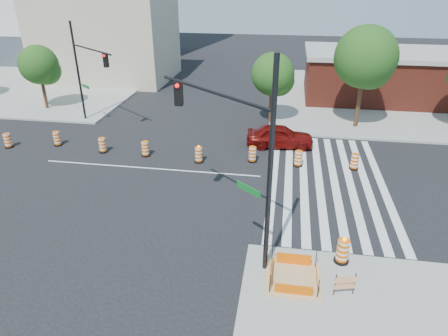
{
  "coord_description": "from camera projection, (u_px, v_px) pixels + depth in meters",
  "views": [
    {
      "loc": [
        8.21,
        -21.61,
        11.27
      ],
      "look_at": [
        5.07,
        -2.0,
        1.4
      ],
      "focal_mm": 32.0,
      "sensor_mm": 36.0,
      "label": 1
    }
  ],
  "objects": [
    {
      "name": "lane_centerline",
      "position": [
        150.0,
        168.0,
        25.29
      ],
      "size": [
        14.0,
        0.12,
        0.01
      ],
      "primitive_type": "cube",
      "color": "silver",
      "rests_on": "ground"
    },
    {
      "name": "median_drum_5",
      "position": [
        252.0,
        155.0,
        26.0
      ],
      "size": [
        0.6,
        0.6,
        1.02
      ],
      "color": "black",
      "rests_on": "ground"
    },
    {
      "name": "median_drum_2",
      "position": [
        103.0,
        146.0,
        27.35
      ],
      "size": [
        0.6,
        0.6,
        1.02
      ],
      "color": "black",
      "rests_on": "ground"
    },
    {
      "name": "median_drum_7",
      "position": [
        355.0,
        162.0,
        25.0
      ],
      "size": [
        0.6,
        0.6,
        1.02
      ],
      "color": "black",
      "rests_on": "ground"
    },
    {
      "name": "signal_pole_se",
      "position": [
        236.0,
        139.0,
        15.55
      ],
      "size": [
        5.22,
        4.31,
        8.76
      ],
      "rotation": [
        0.0,
        0.0,
        2.46
      ],
      "color": "black",
      "rests_on": "ground"
    },
    {
      "name": "median_drum_6",
      "position": [
        298.0,
        159.0,
        25.41
      ],
      "size": [
        0.6,
        0.6,
        1.02
      ],
      "color": "black",
      "rests_on": "ground"
    },
    {
      "name": "median_drum_4",
      "position": [
        199.0,
        155.0,
        25.91
      ],
      "size": [
        0.6,
        0.6,
        1.18
      ],
      "color": "black",
      "rests_on": "ground"
    },
    {
      "name": "ground",
      "position": [
        150.0,
        168.0,
        25.29
      ],
      "size": [
        120.0,
        120.0,
        0.0
      ],
      "primitive_type": "plane",
      "color": "black",
      "rests_on": "ground"
    },
    {
      "name": "tree_north_b",
      "position": [
        40.0,
        67.0,
        34.33
      ],
      "size": [
        3.34,
        3.33,
        5.66
      ],
      "color": "#382314",
      "rests_on": "ground"
    },
    {
      "name": "median_drum_0",
      "position": [
        8.0,
        141.0,
        28.08
      ],
      "size": [
        0.6,
        0.6,
        1.02
      ],
      "color": "black",
      "rests_on": "ground"
    },
    {
      "name": "signal_pole_nw",
      "position": [
        86.0,
        66.0,
        30.27
      ],
      "size": [
        4.71,
        3.67,
        7.72
      ],
      "rotation": [
        0.0,
        0.0,
        -0.66
      ],
      "color": "black",
      "rests_on": "ground"
    },
    {
      "name": "tree_north_d",
      "position": [
        366.0,
        61.0,
        29.5
      ],
      "size": [
        4.61,
        4.61,
        7.84
      ],
      "color": "#382314",
      "rests_on": "ground"
    },
    {
      "name": "tree_north_c",
      "position": [
        273.0,
        77.0,
        31.1
      ],
      "size": [
        3.39,
        3.35,
        5.7
      ],
      "color": "#382314",
      "rests_on": "ground"
    },
    {
      "name": "pit_drum",
      "position": [
        343.0,
        252.0,
        16.74
      ],
      "size": [
        0.64,
        0.64,
        1.26
      ],
      "color": "black",
      "rests_on": "ground"
    },
    {
      "name": "median_drum_3",
      "position": [
        145.0,
        149.0,
        26.8
      ],
      "size": [
        0.6,
        0.6,
        1.02
      ],
      "color": "black",
      "rests_on": "ground"
    },
    {
      "name": "brick_storefront",
      "position": [
        393.0,
        76.0,
        37.62
      ],
      "size": [
        16.5,
        8.5,
        4.6
      ],
      "color": "maroon",
      "rests_on": "ground"
    },
    {
      "name": "red_coupe",
      "position": [
        280.0,
        136.0,
        28.09
      ],
      "size": [
        4.8,
        2.25,
        1.59
      ],
      "primitive_type": "imported",
      "rotation": [
        0.0,
        0.0,
        1.65
      ],
      "color": "#610A08",
      "rests_on": "ground"
    },
    {
      "name": "barricade",
      "position": [
        345.0,
        283.0,
        15.02
      ],
      "size": [
        0.83,
        0.25,
        0.99
      ],
      "rotation": [
        0.0,
        0.0,
        0.25
      ],
      "color": "#E75A04",
      "rests_on": "ground"
    },
    {
      "name": "crosswalk_east",
      "position": [
        327.0,
        181.0,
        23.73
      ],
      "size": [
        6.75,
        13.5,
        0.01
      ],
      "color": "silver",
      "rests_on": "ground"
    },
    {
      "name": "excavation_pit",
      "position": [
        293.0,
        278.0,
        15.96
      ],
      "size": [
        2.2,
        2.2,
        0.9
      ],
      "color": "tan",
      "rests_on": "ground"
    },
    {
      "name": "beige_midrise",
      "position": [
        106.0,
        33.0,
        44.22
      ],
      "size": [
        14.0,
        10.0,
        10.0
      ],
      "primitive_type": "cube",
      "color": "#B5A78A",
      "rests_on": "ground"
    },
    {
      "name": "sidewalk_nw",
      "position": [
        45.0,
        84.0,
        43.72
      ],
      "size": [
        22.0,
        22.0,
        0.15
      ],
      "primitive_type": "cube",
      "color": "gray",
      "rests_on": "ground"
    },
    {
      "name": "sidewalk_ne",
      "position": [
        388.0,
        99.0,
        38.62
      ],
      "size": [
        22.0,
        22.0,
        0.15
      ],
      "primitive_type": "cube",
      "color": "gray",
      "rests_on": "ground"
    },
    {
      "name": "median_drum_1",
      "position": [
        57.0,
        139.0,
        28.43
      ],
      "size": [
        0.6,
        0.6,
        1.02
      ],
      "color": "black",
      "rests_on": "ground"
    }
  ]
}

